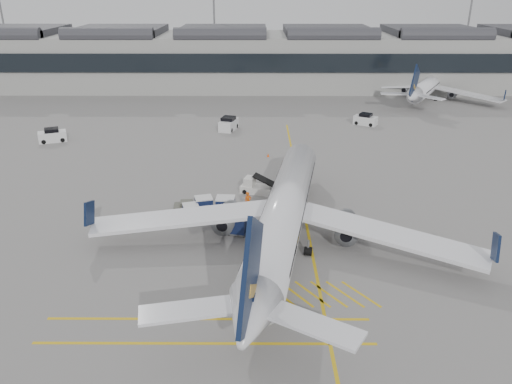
{
  "coord_description": "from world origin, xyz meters",
  "views": [
    {
      "loc": [
        5.4,
        -37.95,
        21.26
      ],
      "look_at": [
        5.22,
        2.84,
        4.0
      ],
      "focal_mm": 35.0,
      "sensor_mm": 36.0,
      "label": 1
    }
  ],
  "objects_px": {
    "airliner_main": "(284,214)",
    "ramp_agent_b": "(246,220)",
    "pushback_tug": "(187,209)",
    "baggage_cart_a": "(226,206)",
    "belt_loader": "(259,188)",
    "ramp_agent_a": "(248,201)"
  },
  "relations": [
    {
      "from": "belt_loader",
      "to": "ramp_agent_a",
      "type": "height_order",
      "value": "belt_loader"
    },
    {
      "from": "ramp_agent_b",
      "to": "pushback_tug",
      "type": "bearing_deg",
      "value": -46.37
    },
    {
      "from": "belt_loader",
      "to": "baggage_cart_a",
      "type": "bearing_deg",
      "value": -101.95
    },
    {
      "from": "baggage_cart_a",
      "to": "ramp_agent_b",
      "type": "bearing_deg",
      "value": -51.29
    },
    {
      "from": "pushback_tug",
      "to": "airliner_main",
      "type": "bearing_deg",
      "value": -37.16
    },
    {
      "from": "ramp_agent_b",
      "to": "pushback_tug",
      "type": "relative_size",
      "value": 0.77
    },
    {
      "from": "baggage_cart_a",
      "to": "airliner_main",
      "type": "bearing_deg",
      "value": -41.86
    },
    {
      "from": "ramp_agent_b",
      "to": "pushback_tug",
      "type": "height_order",
      "value": "ramp_agent_b"
    },
    {
      "from": "baggage_cart_a",
      "to": "pushback_tug",
      "type": "bearing_deg",
      "value": 176.09
    },
    {
      "from": "airliner_main",
      "to": "ramp_agent_a",
      "type": "xyz_separation_m",
      "value": [
        -3.23,
        6.87,
        -1.9
      ]
    },
    {
      "from": "baggage_cart_a",
      "to": "pushback_tug",
      "type": "relative_size",
      "value": 0.79
    },
    {
      "from": "airliner_main",
      "to": "belt_loader",
      "type": "bearing_deg",
      "value": 110.46
    },
    {
      "from": "baggage_cart_a",
      "to": "ramp_agent_a",
      "type": "bearing_deg",
      "value": 37.46
    },
    {
      "from": "airliner_main",
      "to": "belt_loader",
      "type": "distance_m",
      "value": 11.74
    },
    {
      "from": "baggage_cart_a",
      "to": "ramp_agent_a",
      "type": "xyz_separation_m",
      "value": [
        2.16,
        1.47,
        -0.11
      ]
    },
    {
      "from": "airliner_main",
      "to": "ramp_agent_b",
      "type": "bearing_deg",
      "value": 152.73
    },
    {
      "from": "belt_loader",
      "to": "ramp_agent_b",
      "type": "distance_m",
      "value": 8.86
    },
    {
      "from": "belt_loader",
      "to": "ramp_agent_a",
      "type": "relative_size",
      "value": 2.76
    },
    {
      "from": "baggage_cart_a",
      "to": "pushback_tug",
      "type": "height_order",
      "value": "baggage_cart_a"
    },
    {
      "from": "belt_loader",
      "to": "airliner_main",
      "type": "bearing_deg",
      "value": -62.37
    },
    {
      "from": "airliner_main",
      "to": "belt_loader",
      "type": "xyz_separation_m",
      "value": [
        -2.07,
        11.33,
        -2.25
      ]
    },
    {
      "from": "baggage_cart_a",
      "to": "ramp_agent_a",
      "type": "height_order",
      "value": "baggage_cart_a"
    }
  ]
}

